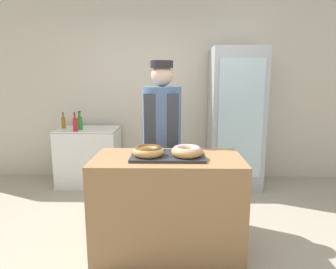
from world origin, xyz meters
TOP-DOWN VIEW (x-y plane):
  - ground_plane at (0.00, 0.00)m, footprint 14.00×14.00m
  - wall_back at (0.00, 2.13)m, footprint 8.00×0.06m
  - display_counter at (0.00, 0.00)m, footprint 1.29×0.66m
  - serving_tray at (0.00, 0.00)m, footprint 0.63×0.41m
  - donut_chocolate_glaze at (-0.16, -0.05)m, footprint 0.26×0.26m
  - donut_light_glaze at (0.16, -0.05)m, footprint 0.26×0.26m
  - brownie_back_left at (-0.09, 0.14)m, footprint 0.08×0.08m
  - brownie_back_right at (0.09, 0.14)m, footprint 0.08×0.08m
  - baker_person at (-0.08, 0.67)m, footprint 0.41×0.41m
  - beverage_fridge at (0.93, 1.73)m, footprint 0.72×0.68m
  - chest_freezer at (-1.20, 1.74)m, footprint 0.86×0.61m
  - bottle_red at (-1.30, 1.50)m, footprint 0.06×0.06m
  - bottle_green at (-1.28, 1.64)m, footprint 0.08×0.08m
  - bottle_amber at (-1.56, 1.77)m, footprint 0.06×0.06m

SIDE VIEW (x-z plane):
  - ground_plane at x=0.00m, z-range 0.00..0.00m
  - chest_freezer at x=-1.20m, z-range 0.00..0.84m
  - display_counter at x=0.00m, z-range 0.00..0.88m
  - serving_tray at x=0.00m, z-range 0.88..0.91m
  - baker_person at x=-0.08m, z-range 0.04..1.77m
  - bottle_amber at x=-1.56m, z-range 0.81..1.04m
  - brownie_back_left at x=-0.09m, z-range 0.91..0.94m
  - brownie_back_right at x=0.09m, z-range 0.91..0.94m
  - bottle_green at x=-1.28m, z-range 0.80..1.06m
  - bottle_red at x=-1.30m, z-range 0.80..1.07m
  - donut_chocolate_glaze at x=-0.16m, z-range 0.91..0.99m
  - donut_light_glaze at x=0.16m, z-range 0.91..0.99m
  - beverage_fridge at x=0.93m, z-range 0.00..1.96m
  - wall_back at x=0.00m, z-range 0.00..2.70m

